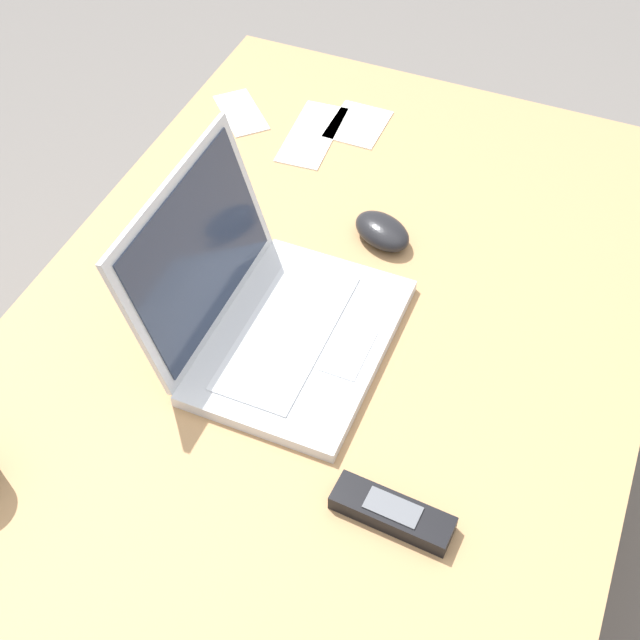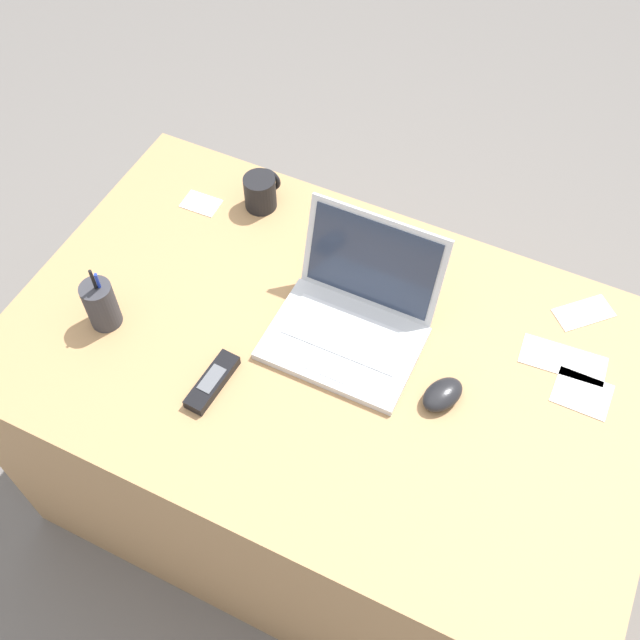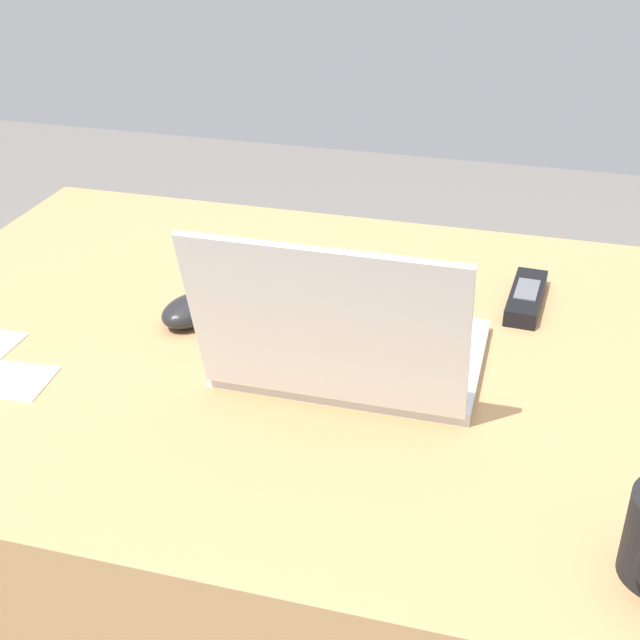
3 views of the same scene
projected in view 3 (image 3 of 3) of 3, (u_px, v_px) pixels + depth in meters
The scene contains 4 objects.
desk at pixel (366, 560), 1.32m from camera, with size 1.40×0.87×0.74m, color tan.
laptop at pixel (347, 345), 1.06m from camera, with size 0.32×0.30×0.23m.
computer_mouse at pixel (192, 310), 1.19m from camera, with size 0.06×0.10×0.04m, color black.
cordless_phone at pixel (526, 297), 1.24m from camera, with size 0.05×0.15×0.03m.
Camera 3 is at (-0.19, 0.96, 1.33)m, focal length 48.82 mm.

